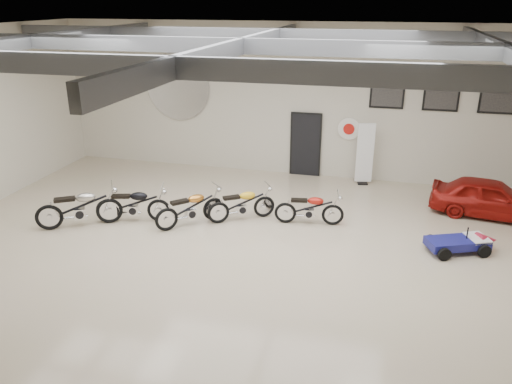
% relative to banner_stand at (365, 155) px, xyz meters
% --- Properties ---
extents(floor, '(16.00, 12.00, 0.01)m').
position_rel_banner_stand_xyz_m(floor, '(-2.49, -5.50, -0.99)').
color(floor, '#BCA48F').
rests_on(floor, ground).
extents(ceiling, '(16.00, 12.00, 0.01)m').
position_rel_banner_stand_xyz_m(ceiling, '(-2.49, -5.50, 4.01)').
color(ceiling, slate).
rests_on(ceiling, back_wall).
extents(back_wall, '(16.00, 0.02, 5.00)m').
position_rel_banner_stand_xyz_m(back_wall, '(-2.49, 0.50, 1.51)').
color(back_wall, beige).
rests_on(back_wall, floor).
extents(ceiling_beams, '(15.80, 11.80, 0.32)m').
position_rel_banner_stand_xyz_m(ceiling_beams, '(-2.49, -5.50, 3.76)').
color(ceiling_beams, '#5A5C62').
rests_on(ceiling_beams, ceiling).
extents(door, '(0.92, 0.08, 2.10)m').
position_rel_banner_stand_xyz_m(door, '(-1.99, 0.45, 0.06)').
color(door, black).
rests_on(door, back_wall).
extents(logo_plaque, '(2.30, 0.06, 1.16)m').
position_rel_banner_stand_xyz_m(logo_plaque, '(-6.49, 0.45, 1.81)').
color(logo_plaque, silver).
rests_on(logo_plaque, back_wall).
extents(poster_left, '(1.05, 0.08, 1.35)m').
position_rel_banner_stand_xyz_m(poster_left, '(0.51, 0.46, 2.11)').
color(poster_left, black).
rests_on(poster_left, back_wall).
extents(poster_mid, '(1.05, 0.08, 1.35)m').
position_rel_banner_stand_xyz_m(poster_mid, '(2.11, 0.46, 2.11)').
color(poster_mid, black).
rests_on(poster_mid, back_wall).
extents(poster_right, '(1.05, 0.08, 1.35)m').
position_rel_banner_stand_xyz_m(poster_right, '(3.71, 0.46, 2.11)').
color(poster_right, black).
rests_on(poster_right, back_wall).
extents(oil_sign, '(0.72, 0.10, 0.72)m').
position_rel_banner_stand_xyz_m(oil_sign, '(-0.59, 0.45, 0.71)').
color(oil_sign, white).
rests_on(oil_sign, back_wall).
extents(banner_stand, '(0.56, 0.30, 1.97)m').
position_rel_banner_stand_xyz_m(banner_stand, '(0.00, 0.00, 0.00)').
color(banner_stand, white).
rests_on(banner_stand, floor).
extents(motorcycle_silver, '(2.19, 1.69, 1.12)m').
position_rel_banner_stand_xyz_m(motorcycle_silver, '(-7.07, -5.15, -0.43)').
color(motorcycle_silver, silver).
rests_on(motorcycle_silver, floor).
extents(motorcycle_black, '(2.06, 1.10, 1.02)m').
position_rel_banner_stand_xyz_m(motorcycle_black, '(-5.85, -4.51, -0.47)').
color(motorcycle_black, silver).
rests_on(motorcycle_black, floor).
extents(motorcycle_gold, '(1.79, 1.80, 1.01)m').
position_rel_banner_stand_xyz_m(motorcycle_gold, '(-4.27, -4.34, -0.48)').
color(motorcycle_gold, silver).
rests_on(motorcycle_gold, floor).
extents(motorcycle_yellow, '(1.87, 1.50, 0.97)m').
position_rel_banner_stand_xyz_m(motorcycle_yellow, '(-3.05, -3.69, -0.50)').
color(motorcycle_yellow, silver).
rests_on(motorcycle_yellow, floor).
extents(motorcycle_red, '(1.86, 0.81, 0.94)m').
position_rel_banner_stand_xyz_m(motorcycle_red, '(-1.23, -3.49, -0.52)').
color(motorcycle_red, silver).
rests_on(motorcycle_red, floor).
extents(go_kart, '(1.94, 1.42, 0.64)m').
position_rel_banner_stand_xyz_m(go_kart, '(2.57, -4.14, -0.67)').
color(go_kart, navy).
rests_on(go_kart, floor).
extents(vintage_car, '(1.71, 3.28, 1.07)m').
position_rel_banner_stand_xyz_m(vintage_car, '(3.51, -1.72, -0.45)').
color(vintage_car, maroon).
rests_on(vintage_car, floor).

